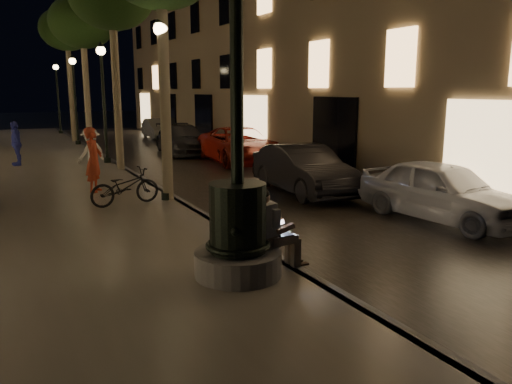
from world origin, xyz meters
TOP-DOWN VIEW (x-y plane):
  - ground at (0.00, 15.00)m, footprint 120.00×120.00m
  - cobble_lane at (3.00, 15.00)m, footprint 6.00×45.00m
  - promenade at (-4.00, 15.00)m, footprint 8.00×45.00m
  - curb_strip at (0.00, 15.00)m, footprint 0.25×45.00m
  - building_right at (10.00, 18.00)m, footprint 8.00×36.00m
  - fountain_lamppost at (-1.00, 2.00)m, footprint 1.40×1.40m
  - seated_man_laptop at (-0.39, 2.00)m, footprint 1.01×0.34m
  - tree_third at (-0.30, 20.00)m, footprint 3.00×3.00m
  - tree_far at (-0.22, 26.00)m, footprint 3.00×3.00m
  - lamp_curb_a at (-0.30, 8.00)m, footprint 0.36×0.36m
  - lamp_curb_b at (-0.30, 16.00)m, footprint 0.36×0.36m
  - lamp_curb_c at (-0.30, 24.00)m, footprint 0.36×0.36m
  - lamp_curb_d at (-0.30, 32.00)m, footprint 0.36×0.36m
  - car_front at (5.20, 3.53)m, footprint 2.14×4.46m
  - car_second at (4.00, 7.84)m, footprint 1.93×4.61m
  - car_third at (5.14, 14.71)m, footprint 3.01×5.75m
  - car_rear at (4.00, 19.00)m, footprint 2.50×5.13m
  - car_fifth at (5.20, 27.32)m, footprint 1.57×3.99m
  - pedestrian_red at (-1.81, 10.03)m, footprint 0.72×0.82m
  - pedestrian_white at (-1.44, 12.72)m, footprint 1.24×1.09m
  - pedestrian_blue at (-3.60, 16.88)m, footprint 0.54×1.06m
  - bicycle at (-1.43, 7.88)m, footprint 1.88×0.87m

SIDE VIEW (x-z plane):
  - ground at x=0.00m, z-range 0.00..0.00m
  - cobble_lane at x=3.00m, z-range 0.00..0.02m
  - promenade at x=-4.00m, z-range 0.00..0.20m
  - curb_strip at x=0.00m, z-range 0.00..0.20m
  - car_fifth at x=5.20m, z-range 0.00..1.29m
  - bicycle at x=-1.43m, z-range 0.20..1.15m
  - car_rear at x=4.00m, z-range 0.00..1.44m
  - car_front at x=5.20m, z-range 0.00..1.47m
  - car_second at x=4.00m, z-range 0.00..1.48m
  - car_third at x=5.14m, z-range 0.00..1.54m
  - seated_man_laptop at x=-0.39m, z-range 0.23..1.62m
  - pedestrian_white at x=-1.44m, z-range 0.20..1.87m
  - pedestrian_blue at x=-3.60m, z-range 0.20..1.94m
  - pedestrian_red at x=-1.81m, z-range 0.20..2.08m
  - fountain_lamppost at x=-1.00m, z-range -1.39..3.81m
  - lamp_curb_a at x=-0.30m, z-range 0.83..5.64m
  - lamp_curb_b at x=-0.30m, z-range 0.83..5.64m
  - lamp_curb_c at x=-0.30m, z-range 0.83..5.64m
  - lamp_curb_d at x=-0.30m, z-range 0.83..5.64m
  - tree_third at x=-0.30m, z-range 2.54..9.74m
  - tree_far at x=-0.22m, z-range 2.68..10.18m
  - building_right at x=10.00m, z-range 0.00..15.00m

